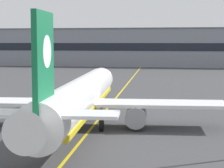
{
  "coord_description": "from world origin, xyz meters",
  "views": [
    {
      "loc": [
        11.75,
        -31.88,
        9.54
      ],
      "look_at": [
        2.4,
        18.05,
        4.32
      ],
      "focal_mm": 67.49,
      "sensor_mm": 36.0,
      "label": 1
    }
  ],
  "objects": [
    {
      "name": "ground_plane",
      "position": [
        0.0,
        0.0,
        0.0
      ],
      "size": [
        400.0,
        400.0,
        0.0
      ],
      "primitive_type": "plane",
      "color": "#3D3D3F"
    },
    {
      "name": "taxiway_centreline",
      "position": [
        0.0,
        30.0,
        0.0
      ],
      "size": [
        12.24,
        179.62,
        0.01
      ],
      "primitive_type": "cube",
      "rotation": [
        0.0,
        0.0,
        0.07
      ],
      "color": "yellow",
      "rests_on": "ground"
    },
    {
      "name": "airliner_foreground",
      "position": [
        -0.15,
        12.5,
        3.37
      ],
      "size": [
        32.31,
        41.52,
        11.65
      ],
      "color": "white",
      "rests_on": "ground"
    },
    {
      "name": "terminal_building",
      "position": [
        -4.15,
        125.49,
        7.15
      ],
      "size": [
        136.17,
        12.4,
        14.28
      ],
      "color": "gray",
      "rests_on": "ground"
    }
  ]
}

